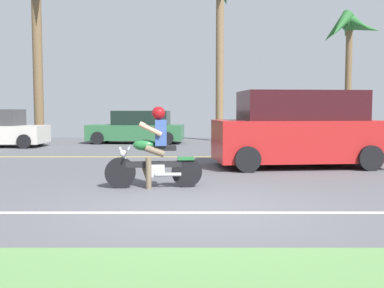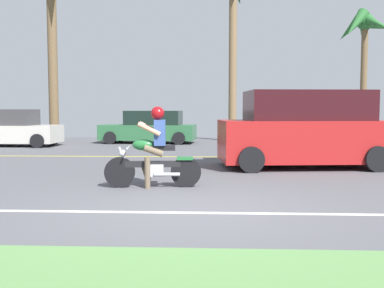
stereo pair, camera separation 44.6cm
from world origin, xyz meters
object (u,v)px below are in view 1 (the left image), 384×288
Objects in this scene: parked_car_1 at (139,128)px; motorcyclist at (156,153)px; suv_nearby at (300,130)px; parked_car_0 at (0,129)px; palm_tree_1 at (351,35)px.

motorcyclist is at bearing -81.62° from parked_car_1.
suv_nearby reaches higher than parked_car_0.
suv_nearby is 10.03m from parked_car_1.
parked_car_0 is at bearing 149.01° from suv_nearby.
motorcyclist is 4.89m from suv_nearby.
suv_nearby is 12.61m from parked_car_0.
suv_nearby is 11.47m from palm_tree_1.
parked_car_0 reaches higher than parked_car_1.
motorcyclist is 15.98m from palm_tree_1.
parked_car_1 is at bearing 122.01° from suv_nearby.
suv_nearby is 1.06× the size of parked_car_1.
parked_car_1 is 0.71× the size of palm_tree_1.
suv_nearby is at bearing -115.40° from palm_tree_1.
suv_nearby is 0.75× the size of palm_tree_1.
motorcyclist is at bearing -137.00° from suv_nearby.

